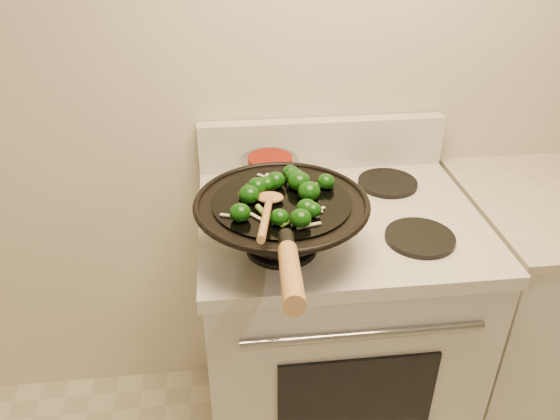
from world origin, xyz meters
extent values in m
plane|color=beige|center=(0.00, 1.50, 1.30)|extent=(3.50, 0.00, 3.50)
cube|color=silver|center=(-0.28, 1.17, 0.44)|extent=(0.76, 0.64, 0.88)
cube|color=silver|center=(-0.28, 1.17, 0.90)|extent=(0.78, 0.66, 0.04)
cube|color=silver|center=(-0.28, 1.47, 1.00)|extent=(0.78, 0.05, 0.16)
cylinder|color=gray|center=(-0.28, 0.84, 0.78)|extent=(0.60, 0.02, 0.02)
cube|color=black|center=(-0.28, 0.84, 0.55)|extent=(0.42, 0.01, 0.28)
cylinder|color=black|center=(-0.46, 1.02, 0.93)|extent=(0.18, 0.18, 0.01)
cylinder|color=black|center=(-0.10, 1.02, 0.93)|extent=(0.18, 0.18, 0.01)
cylinder|color=black|center=(-0.46, 1.32, 0.93)|extent=(0.18, 0.18, 0.01)
cylinder|color=black|center=(-0.10, 1.32, 0.93)|extent=(0.18, 0.18, 0.01)
torus|color=black|center=(-0.46, 1.02, 1.06)|extent=(0.43, 0.43, 0.02)
cylinder|color=black|center=(-0.46, 1.02, 1.06)|extent=(0.34, 0.34, 0.01)
cylinder|color=black|center=(-0.48, 0.78, 1.11)|extent=(0.04, 0.07, 0.05)
cylinder|color=#A97743|center=(-0.49, 0.64, 1.14)|extent=(0.05, 0.23, 0.08)
ellipsoid|color=#0C3708|center=(-0.50, 1.08, 1.08)|extent=(0.04, 0.04, 0.04)
cylinder|color=#4A8730|center=(-0.48, 1.08, 1.07)|extent=(0.02, 0.02, 0.02)
ellipsoid|color=#0C3708|center=(-0.43, 1.13, 1.08)|extent=(0.04, 0.04, 0.04)
ellipsoid|color=#0C3708|center=(-0.54, 1.02, 1.08)|extent=(0.05, 0.05, 0.04)
ellipsoid|color=#0C3708|center=(-0.35, 1.07, 1.08)|extent=(0.04, 0.04, 0.04)
cylinder|color=#4A8730|center=(-0.34, 1.07, 1.07)|extent=(0.02, 0.02, 0.02)
ellipsoid|color=#0C3708|center=(-0.44, 0.91, 1.08)|extent=(0.05, 0.05, 0.04)
ellipsoid|color=#0C3708|center=(-0.47, 1.09, 1.08)|extent=(0.05, 0.05, 0.04)
ellipsoid|color=#0C3708|center=(-0.48, 0.92, 1.08)|extent=(0.04, 0.04, 0.04)
cylinder|color=#4A8730|center=(-0.47, 0.92, 1.07)|extent=(0.02, 0.02, 0.01)
ellipsoid|color=#0C3708|center=(-0.40, 0.94, 1.08)|extent=(0.04, 0.04, 0.04)
ellipsoid|color=#0C3708|center=(-0.52, 1.06, 1.08)|extent=(0.05, 0.05, 0.04)
ellipsoid|color=#0C3708|center=(-0.42, 1.07, 1.08)|extent=(0.06, 0.06, 0.05)
cylinder|color=#4A8730|center=(-0.40, 1.07, 1.07)|extent=(0.02, 0.02, 0.02)
ellipsoid|color=#0C3708|center=(-0.57, 0.94, 1.08)|extent=(0.05, 0.05, 0.04)
ellipsoid|color=#0C3708|center=(-0.42, 1.10, 1.08)|extent=(0.05, 0.05, 0.04)
ellipsoid|color=#0C3708|center=(-0.42, 0.95, 1.08)|extent=(0.05, 0.05, 0.04)
cylinder|color=#4A8730|center=(-0.40, 0.95, 1.07)|extent=(0.01, 0.02, 0.02)
ellipsoid|color=#0C3708|center=(-0.40, 1.02, 1.08)|extent=(0.05, 0.05, 0.05)
cube|color=beige|center=(-0.42, 1.11, 1.06)|extent=(0.04, 0.03, 0.00)
cube|color=beige|center=(-0.50, 1.14, 1.06)|extent=(0.03, 0.03, 0.00)
cube|color=beige|center=(-0.36, 1.09, 1.06)|extent=(0.05, 0.03, 0.00)
cube|color=beige|center=(-0.59, 0.96, 1.06)|extent=(0.04, 0.02, 0.00)
cube|color=beige|center=(-0.39, 0.96, 1.06)|extent=(0.04, 0.03, 0.00)
cube|color=beige|center=(-0.42, 0.90, 1.06)|extent=(0.06, 0.02, 0.00)
cube|color=beige|center=(-0.53, 0.95, 1.06)|extent=(0.04, 0.05, 0.00)
cube|color=beige|center=(-0.37, 1.07, 1.06)|extent=(0.01, 0.05, 0.00)
cube|color=beige|center=(-0.41, 1.06, 1.06)|extent=(0.02, 0.04, 0.00)
cube|color=beige|center=(-0.41, 0.94, 1.06)|extent=(0.05, 0.03, 0.00)
cube|color=beige|center=(-0.50, 1.14, 1.06)|extent=(0.03, 0.04, 0.00)
cube|color=beige|center=(-0.40, 0.95, 1.06)|extent=(0.04, 0.01, 0.00)
cylinder|color=#6DA635|center=(-0.38, 1.03, 1.07)|extent=(0.03, 0.01, 0.02)
cylinder|color=#6DA635|center=(-0.47, 0.91, 1.07)|extent=(0.03, 0.03, 0.02)
cylinder|color=#6DA635|center=(-0.40, 1.06, 1.07)|extent=(0.03, 0.03, 0.02)
cylinder|color=#6DA635|center=(-0.36, 1.08, 1.07)|extent=(0.02, 0.03, 0.02)
cylinder|color=#6DA635|center=(-0.53, 1.09, 1.07)|extent=(0.03, 0.03, 0.01)
cylinder|color=#6DA635|center=(-0.52, 0.97, 1.07)|extent=(0.03, 0.02, 0.01)
cylinder|color=#6DA635|center=(-0.55, 1.05, 1.07)|extent=(0.02, 0.03, 0.02)
sphere|color=beige|center=(-0.44, 1.09, 1.07)|extent=(0.01, 0.01, 0.01)
sphere|color=beige|center=(-0.42, 0.96, 1.07)|extent=(0.01, 0.01, 0.01)
sphere|color=beige|center=(-0.52, 1.04, 1.07)|extent=(0.01, 0.01, 0.01)
sphere|color=beige|center=(-0.54, 1.02, 1.07)|extent=(0.01, 0.01, 0.01)
ellipsoid|color=#A97743|center=(-0.49, 1.02, 1.07)|extent=(0.07, 0.06, 0.02)
cylinder|color=#A97743|center=(-0.51, 0.88, 1.10)|extent=(0.06, 0.27, 0.08)
cylinder|color=gray|center=(-0.46, 1.32, 0.98)|extent=(0.17, 0.17, 0.09)
cylinder|color=#6B0D05|center=(-0.46, 1.32, 1.03)|extent=(0.13, 0.13, 0.01)
cylinder|color=black|center=(-0.46, 1.19, 1.02)|extent=(0.02, 0.10, 0.02)
camera|label=1|loc=(-0.59, -0.10, 1.72)|focal=35.00mm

